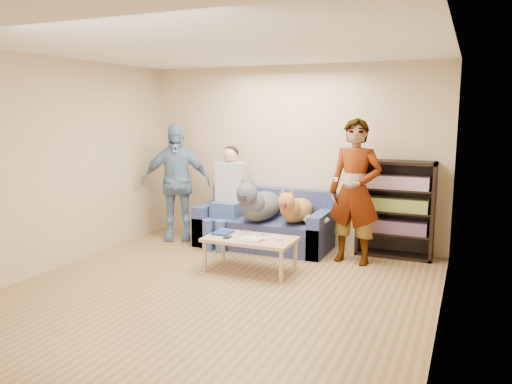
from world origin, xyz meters
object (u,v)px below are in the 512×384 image
at_px(notebook_blue, 223,233).
at_px(bookshelf, 396,207).
at_px(camera_silver, 245,233).
at_px(sofa, 265,227).
at_px(dog_tan, 295,209).
at_px(coffee_table, 250,241).
at_px(person_standing_left, 176,182).
at_px(person_standing_right, 355,192).
at_px(dog_gray, 259,204).
at_px(person_seated, 227,193).

height_order(notebook_blue, bookshelf, bookshelf).
xyz_separation_m(camera_silver, sofa, (-0.15, 1.01, -0.16)).
distance_m(sofa, dog_tan, 0.63).
relative_size(notebook_blue, coffee_table, 0.24).
bearing_deg(camera_silver, person_standing_left, 151.51).
height_order(person_standing_right, notebook_blue, person_standing_right).
xyz_separation_m(person_standing_left, notebook_blue, (1.26, -0.91, -0.45)).
xyz_separation_m(person_standing_left, dog_tan, (1.90, 0.03, -0.26)).
height_order(camera_silver, dog_tan, dog_tan).
height_order(person_standing_left, sofa, person_standing_left).
xyz_separation_m(person_standing_left, camera_silver, (1.54, -0.84, -0.43)).
relative_size(person_standing_left, bookshelf, 1.35).
relative_size(camera_silver, coffee_table, 0.10).
bearing_deg(sofa, dog_gray, -87.04).
distance_m(dog_gray, bookshelf, 1.85).
distance_m(person_standing_right, camera_silver, 1.49).
bearing_deg(person_standing_left, notebook_blue, -62.53).
height_order(sofa, dog_gray, dog_gray).
xyz_separation_m(camera_silver, person_seated, (-0.69, 0.88, 0.33)).
height_order(person_standing_left, bookshelf, person_standing_left).
bearing_deg(bookshelf, sofa, -172.60).
bearing_deg(notebook_blue, person_standing_left, 144.29).
relative_size(sofa, dog_tan, 1.66).
relative_size(dog_gray, bookshelf, 0.98).
height_order(dog_gray, bookshelf, bookshelf).
bearing_deg(coffee_table, person_standing_left, 150.06).
height_order(person_standing_right, bookshelf, person_standing_right).
bearing_deg(dog_tan, person_standing_right, -8.54).
height_order(coffee_table, bookshelf, bookshelf).
xyz_separation_m(person_standing_right, person_seated, (-1.89, 0.14, -0.16)).
distance_m(person_standing_left, dog_gray, 1.42).
distance_m(person_standing_right, person_standing_left, 2.75).
relative_size(person_seated, dog_tan, 1.28).
bearing_deg(notebook_blue, bookshelf, 34.20).
bearing_deg(coffee_table, bookshelf, 41.68).
bearing_deg(sofa, notebook_blue, -96.76).
bearing_deg(person_standing_right, camera_silver, -141.76).
relative_size(person_seated, bookshelf, 1.13).
xyz_separation_m(person_standing_right, notebook_blue, (-1.48, -0.81, -0.50)).
xyz_separation_m(person_standing_right, bookshelf, (0.45, 0.50, -0.25)).
bearing_deg(person_seated, dog_tan, -0.89).
bearing_deg(person_seated, person_standing_right, -4.31).
relative_size(camera_silver, bookshelf, 0.08).
height_order(camera_silver, person_seated, person_seated).
height_order(camera_silver, coffee_table, camera_silver).
height_order(camera_silver, sofa, sofa).
xyz_separation_m(person_standing_right, sofa, (-1.35, 0.27, -0.65)).
distance_m(person_standing_right, sofa, 1.53).
height_order(notebook_blue, dog_gray, dog_gray).
bearing_deg(notebook_blue, person_seated, 113.39).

